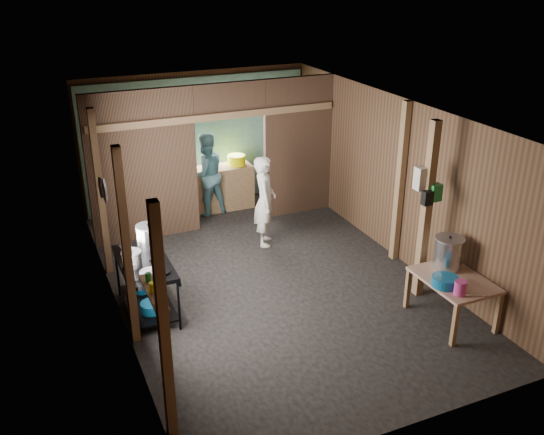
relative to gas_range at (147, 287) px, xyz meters
name	(u,v)px	position (x,y,z in m)	size (l,w,h in m)	color
floor	(267,278)	(1.88, 0.21, -0.39)	(4.50, 7.00, 0.00)	black
ceiling	(266,112)	(1.88, 0.21, 2.21)	(4.50, 7.00, 0.00)	#38322F
wall_back	(196,139)	(1.88, 3.71, 0.91)	(4.50, 0.00, 2.60)	brown
wall_front	(410,324)	(1.88, -3.29, 0.91)	(4.50, 0.00, 2.60)	brown
wall_left	(109,225)	(-0.37, 0.21, 0.91)	(0.00, 7.00, 2.60)	brown
wall_right	(396,179)	(4.13, 0.21, 0.91)	(0.00, 7.00, 2.60)	brown
partition_left	(143,167)	(0.55, 2.41, 0.91)	(1.85, 0.10, 2.60)	brown
partition_right	(298,147)	(3.46, 2.41, 0.91)	(1.35, 0.10, 2.60)	brown
partition_header	(229,100)	(2.13, 2.41, 1.91)	(1.30, 0.10, 0.60)	brown
turquoise_panel	(197,142)	(1.88, 3.65, 0.86)	(4.40, 0.06, 2.50)	#75B7B6
back_counter	(221,188)	(2.18, 3.16, 0.03)	(1.20, 0.50, 0.85)	#9A774F
wall_clock	(208,108)	(2.13, 3.61, 1.51)	(0.20, 0.20, 0.03)	beige
post_left_a	(164,327)	(-0.30, -2.39, 0.91)	(0.10, 0.12, 2.60)	#9A774F
post_left_b	(127,249)	(-0.30, -0.59, 0.91)	(0.10, 0.12, 2.60)	#9A774F
post_left_c	(100,194)	(-0.30, 1.41, 0.91)	(0.10, 0.12, 2.60)	#9A774F
post_right	(400,183)	(4.06, 0.01, 0.91)	(0.10, 0.12, 2.60)	#9A774F
post_free	(426,212)	(3.73, -1.09, 0.91)	(0.12, 0.12, 2.60)	#9A774F
cross_beam	(217,116)	(1.88, 2.36, 1.66)	(4.40, 0.12, 0.12)	#9A774F
pan_lid_big	(104,190)	(-0.33, 0.61, 1.26)	(0.34, 0.34, 0.03)	gray
pan_lid_small	(101,188)	(-0.33, 1.01, 1.16)	(0.30, 0.30, 0.03)	black
wall_shelf	(154,293)	(-0.27, -1.89, 1.01)	(0.14, 0.80, 0.03)	#9A774F
jar_white	(159,299)	(-0.27, -2.14, 1.07)	(0.07, 0.07, 0.10)	beige
jar_yellow	(153,287)	(-0.27, -1.89, 1.07)	(0.08, 0.08, 0.10)	#EAF302
jar_green	(148,277)	(-0.27, -1.67, 1.07)	(0.06, 0.06, 0.10)	#1B8237
bag_white	(423,178)	(3.68, -1.01, 1.39)	(0.22, 0.15, 0.32)	beige
bag_green	(435,192)	(3.80, -1.15, 1.21)	(0.16, 0.12, 0.24)	#1B8237
bag_black	(427,198)	(3.66, -1.17, 1.16)	(0.14, 0.10, 0.20)	black
gas_range	(147,287)	(0.00, 0.00, 0.00)	(0.68, 1.33, 0.78)	black
prep_table	(451,299)	(3.71, -1.84, -0.07)	(0.78, 1.07, 0.63)	tan
stove_pot_large	(149,237)	(0.17, 0.42, 0.55)	(0.35, 0.35, 0.35)	beige
stove_pot_med	(132,259)	(-0.17, -0.06, 0.49)	(0.27, 0.27, 0.23)	beige
stove_saucepan	(126,250)	(-0.17, 0.37, 0.44)	(0.14, 0.14, 0.09)	beige
frying_pan	(151,273)	(0.00, -0.40, 0.42)	(0.29, 0.51, 0.07)	gray
blue_tub_front	(152,307)	(0.00, -0.25, -0.18)	(0.31, 0.31, 0.13)	#105884
blue_tub_back	(142,287)	(0.00, 0.34, -0.19)	(0.27, 0.27, 0.11)	#105884
stock_pot	(448,254)	(3.81, -1.55, 0.46)	(0.40, 0.40, 0.47)	beige
wash_basin	(445,281)	(3.47, -1.93, 0.31)	(0.34, 0.34, 0.13)	#105884
pink_bucket	(460,288)	(3.50, -2.19, 0.34)	(0.16, 0.16, 0.19)	#B5357E
knife	(475,295)	(3.66, -2.30, 0.25)	(0.30, 0.04, 0.01)	beige
yellow_tub	(237,160)	(2.51, 3.16, 0.55)	(0.35, 0.35, 0.19)	#EAF302
cook	(265,201)	(2.34, 1.36, 0.39)	(0.57, 0.37, 1.56)	white
worker_back	(206,174)	(1.83, 3.00, 0.41)	(0.77, 0.60, 1.59)	teal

